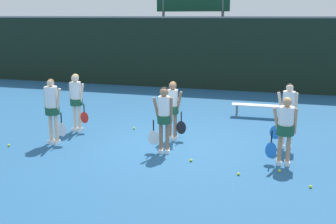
{
  "coord_description": "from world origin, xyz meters",
  "views": [
    {
      "loc": [
        2.71,
        -9.82,
        3.45
      ],
      "look_at": [
        -0.03,
        -0.01,
        0.94
      ],
      "focal_mm": 42.0,
      "sensor_mm": 36.0,
      "label": 1
    }
  ],
  "objects": [
    {
      "name": "player_5",
      "position": [
        3.04,
        0.66,
        1.02
      ],
      "size": [
        0.66,
        0.36,
        1.74
      ],
      "rotation": [
        0.0,
        0.0,
        0.02
      ],
      "color": "beige",
      "rests_on": "ground_plane"
    },
    {
      "name": "player_4",
      "position": [
        -0.05,
        0.55,
        0.98
      ],
      "size": [
        0.62,
        0.34,
        1.67
      ],
      "rotation": [
        0.0,
        0.0,
        -0.1
      ],
      "color": "#8C664C",
      "rests_on": "ground_plane"
    },
    {
      "name": "scoreboard",
      "position": [
        -1.59,
        10.14,
        3.94
      ],
      "size": [
        3.72,
        0.15,
        5.05
      ],
      "color": "#515156",
      "rests_on": "ground_plane"
    },
    {
      "name": "player_1",
      "position": [
        0.01,
        -0.58,
        1.01
      ],
      "size": [
        0.63,
        0.35,
        1.71
      ],
      "rotation": [
        0.0,
        0.0,
        0.18
      ],
      "color": "#8C664C",
      "rests_on": "ground_plane"
    },
    {
      "name": "fence_windscreen",
      "position": [
        0.0,
        8.54,
        1.71
      ],
      "size": [
        60.0,
        0.08,
        3.4
      ],
      "color": "black",
      "rests_on": "ground_plane"
    },
    {
      "name": "tennis_ball_3",
      "position": [
        2.03,
        -1.59,
        0.03
      ],
      "size": [
        0.07,
        0.07,
        0.07
      ],
      "primitive_type": "sphere",
      "color": "#CCE033",
      "rests_on": "ground_plane"
    },
    {
      "name": "player_0",
      "position": [
        -3.11,
        -0.69,
        1.07
      ],
      "size": [
        0.66,
        0.39,
        1.8
      ],
      "rotation": [
        0.0,
        0.0,
        -0.1
      ],
      "color": "beige",
      "rests_on": "ground_plane"
    },
    {
      "name": "tennis_ball_4",
      "position": [
        -4.15,
        -1.28,
        0.04
      ],
      "size": [
        0.07,
        0.07,
        0.07
      ],
      "primitive_type": "sphere",
      "color": "#CCE033",
      "rests_on": "ground_plane"
    },
    {
      "name": "bench_courtside",
      "position": [
        2.2,
        3.77,
        0.38
      ],
      "size": [
        1.9,
        0.4,
        0.44
      ],
      "rotation": [
        0.0,
        0.0,
        0.02
      ],
      "color": "silver",
      "rests_on": "ground_plane"
    },
    {
      "name": "tennis_ball_1",
      "position": [
        3.52,
        -1.86,
        0.03
      ],
      "size": [
        0.06,
        0.06,
        0.06
      ],
      "primitive_type": "sphere",
      "color": "#CCE033",
      "rests_on": "ground_plane"
    },
    {
      "name": "player_3",
      "position": [
        -3.07,
        0.59,
        1.05
      ],
      "size": [
        0.64,
        0.37,
        1.76
      ],
      "rotation": [
        0.0,
        0.0,
        -0.14
      ],
      "color": "beige",
      "rests_on": "ground_plane"
    },
    {
      "name": "tennis_ball_2",
      "position": [
        2.91,
        -1.16,
        0.03
      ],
      "size": [
        0.07,
        0.07,
        0.07
      ],
      "primitive_type": "sphere",
      "color": "#CCE033",
      "rests_on": "ground_plane"
    },
    {
      "name": "ground_plane",
      "position": [
        0.0,
        0.0,
        0.0
      ],
      "size": [
        140.0,
        140.0,
        0.0
      ],
      "primitive_type": "plane",
      "color": "#235684"
    },
    {
      "name": "tennis_ball_0",
      "position": [
        -1.47,
        1.2,
        0.03
      ],
      "size": [
        0.07,
        0.07,
        0.07
      ],
      "primitive_type": "sphere",
      "color": "#CCE033",
      "rests_on": "ground_plane"
    },
    {
      "name": "player_2",
      "position": [
        2.97,
        -0.62,
        0.96
      ],
      "size": [
        0.67,
        0.41,
        1.63
      ],
      "rotation": [
        0.0,
        0.0,
        0.06
      ],
      "color": "tan",
      "rests_on": "ground_plane"
    },
    {
      "name": "tennis_ball_5",
      "position": [
        0.84,
        -1.05,
        0.04
      ],
      "size": [
        0.07,
        0.07,
        0.07
      ],
      "primitive_type": "sphere",
      "color": "#CCE033",
      "rests_on": "ground_plane"
    }
  ]
}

